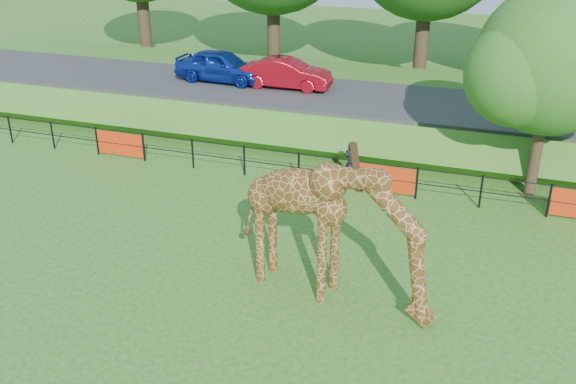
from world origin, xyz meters
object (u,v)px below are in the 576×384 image
(car_blue, at_px, (221,66))
(visitor, at_px, (351,163))
(tree_east, at_px, (555,66))
(car_red, at_px, (287,73))
(giraffe, at_px, (335,231))

(car_blue, height_order, visitor, car_blue)
(car_blue, height_order, tree_east, tree_east)
(car_red, relative_size, visitor, 2.51)
(car_blue, xyz_separation_m, car_red, (3.10, -0.07, -0.07))
(car_red, bearing_deg, tree_east, -115.62)
(giraffe, xyz_separation_m, tree_east, (4.68, 7.89, 2.46))
(giraffe, distance_m, car_red, 13.73)
(visitor, bearing_deg, car_red, -38.60)
(giraffe, distance_m, car_blue, 15.30)
(car_blue, relative_size, car_red, 1.07)
(visitor, height_order, tree_east, tree_east)
(car_blue, bearing_deg, car_red, -88.37)
(giraffe, bearing_deg, car_red, 125.90)
(visitor, bearing_deg, car_blue, -23.57)
(giraffe, relative_size, visitor, 3.36)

